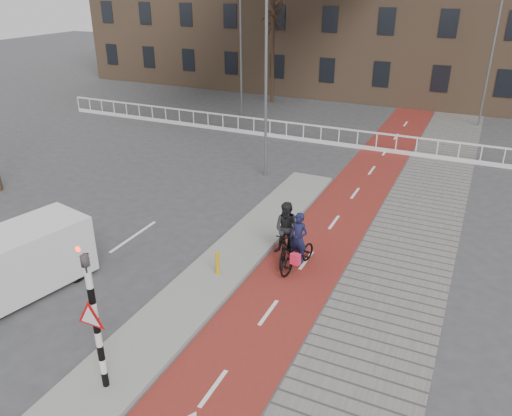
% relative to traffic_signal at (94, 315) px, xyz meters
% --- Properties ---
extents(ground, '(120.00, 120.00, 0.00)m').
position_rel_traffic_signal_xyz_m(ground, '(0.60, 2.02, -1.99)').
color(ground, '#38383A').
rests_on(ground, ground).
extents(bike_lane, '(2.50, 60.00, 0.01)m').
position_rel_traffic_signal_xyz_m(bike_lane, '(2.10, 12.02, -1.98)').
color(bike_lane, maroon).
rests_on(bike_lane, ground).
extents(sidewalk, '(3.00, 60.00, 0.01)m').
position_rel_traffic_signal_xyz_m(sidewalk, '(4.90, 12.02, -1.98)').
color(sidewalk, slate).
rests_on(sidewalk, ground).
extents(curb_island, '(1.80, 16.00, 0.12)m').
position_rel_traffic_signal_xyz_m(curb_island, '(-0.10, 6.02, -1.93)').
color(curb_island, gray).
rests_on(curb_island, ground).
extents(traffic_signal, '(0.80, 0.80, 3.68)m').
position_rel_traffic_signal_xyz_m(traffic_signal, '(0.00, 0.00, 0.00)').
color(traffic_signal, black).
rests_on(traffic_signal, curb_island).
extents(bollard, '(0.12, 0.12, 0.73)m').
position_rel_traffic_signal_xyz_m(bollard, '(0.02, 4.99, -1.51)').
color(bollard, '#CF980B').
rests_on(bollard, curb_island).
extents(cyclist_near, '(0.98, 1.87, 1.87)m').
position_rel_traffic_signal_xyz_m(cyclist_near, '(2.01, 6.45, -1.36)').
color(cyclist_near, black).
rests_on(cyclist_near, bike_lane).
extents(cyclist_far, '(0.94, 1.92, 2.00)m').
position_rel_traffic_signal_xyz_m(cyclist_far, '(1.53, 6.76, -1.15)').
color(cyclist_far, black).
rests_on(cyclist_far, bike_lane).
extents(van, '(2.64, 4.64, 1.88)m').
position_rel_traffic_signal_xyz_m(van, '(-4.71, 1.76, -1.00)').
color(van, silver).
rests_on(van, ground).
extents(railing, '(28.00, 0.10, 0.99)m').
position_rel_traffic_signal_xyz_m(railing, '(-4.40, 19.02, -1.68)').
color(railing, silver).
rests_on(railing, ground).
extents(tree_mid, '(0.25, 0.25, 7.23)m').
position_rel_traffic_signal_xyz_m(tree_mid, '(-7.71, 27.01, 1.63)').
color(tree_mid, '#2F2014').
rests_on(tree_mid, ground).
extents(streetlight_near, '(0.12, 0.12, 8.38)m').
position_rel_traffic_signal_xyz_m(streetlight_near, '(-2.16, 13.37, 2.20)').
color(streetlight_near, slate).
rests_on(streetlight_near, ground).
extents(streetlight_left, '(0.12, 0.12, 7.99)m').
position_rel_traffic_signal_xyz_m(streetlight_left, '(-7.96, 22.61, 2.00)').
color(streetlight_left, slate).
rests_on(streetlight_left, ground).
extents(streetlight_right, '(0.12, 0.12, 8.48)m').
position_rel_traffic_signal_xyz_m(streetlight_right, '(6.18, 26.54, 2.25)').
color(streetlight_right, slate).
rests_on(streetlight_right, ground).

